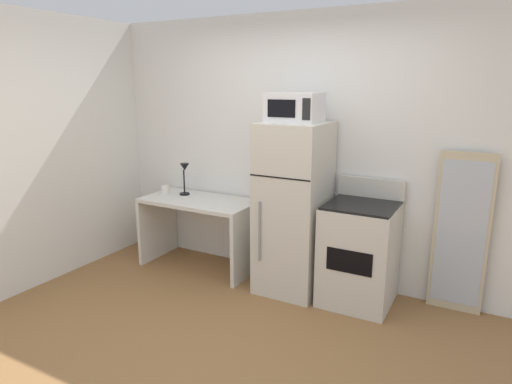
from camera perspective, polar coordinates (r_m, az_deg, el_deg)
ground_plane at (r=3.49m, az=-5.80°, el=-20.04°), size 12.00×12.00×0.00m
wall_back_white at (r=4.45m, az=6.23°, el=5.42°), size 5.00×0.10×2.60m
wall_left_brick at (r=4.59m, az=-29.65°, el=3.94°), size 0.10×4.00×2.60m
desk at (r=4.79m, az=-7.23°, el=-3.50°), size 1.22×0.62×0.75m
desk_lamp at (r=4.87m, az=-9.14°, el=2.35°), size 0.14×0.12×0.35m
coffee_mug at (r=5.00m, az=-11.56°, el=0.28°), size 0.08×0.08×0.09m
refrigerator at (r=4.18m, az=4.83°, el=-2.10°), size 0.58×0.66×1.60m
microwave at (r=4.01m, az=4.98°, el=10.72°), size 0.46×0.35×0.26m
oven_range at (r=4.11m, az=13.07°, el=-7.63°), size 0.61×0.61×1.10m
leaning_mirror at (r=4.16m, az=24.77°, el=-4.90°), size 0.44×0.03×1.40m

